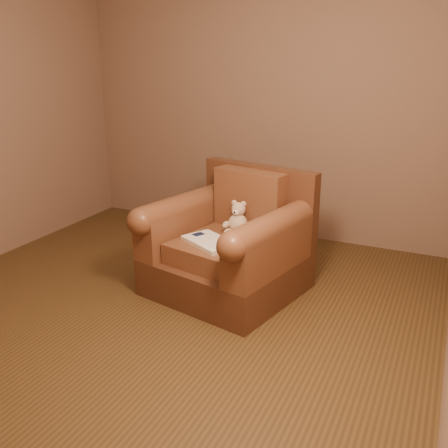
% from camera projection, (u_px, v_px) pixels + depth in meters
% --- Properties ---
extents(floor, '(4.00, 4.00, 0.00)m').
position_uv_depth(floor, '(163.00, 307.00, 3.85)').
color(floor, '#4D361A').
rests_on(floor, ground).
extents(room, '(4.02, 4.02, 2.71)m').
position_uv_depth(room, '(153.00, 76.00, 3.30)').
color(room, '#7F614E').
rests_on(room, ground).
extents(armchair, '(1.28, 1.24, 0.97)m').
position_uv_depth(armchair, '(230.00, 246.00, 4.05)').
color(armchair, '#4C2A19').
rests_on(armchair, floor).
extents(teddy_bear, '(0.20, 0.22, 0.27)m').
position_uv_depth(teddy_bear, '(237.00, 221.00, 4.06)').
color(teddy_bear, '#CAAB8D').
rests_on(teddy_bear, armchair).
extents(guidebook, '(0.50, 0.43, 0.04)m').
position_uv_depth(guidebook, '(210.00, 242.00, 3.84)').
color(guidebook, beige).
rests_on(guidebook, armchair).
extents(side_table, '(0.37, 0.37, 0.52)m').
position_uv_depth(side_table, '(286.00, 250.00, 4.23)').
color(side_table, gold).
rests_on(side_table, floor).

